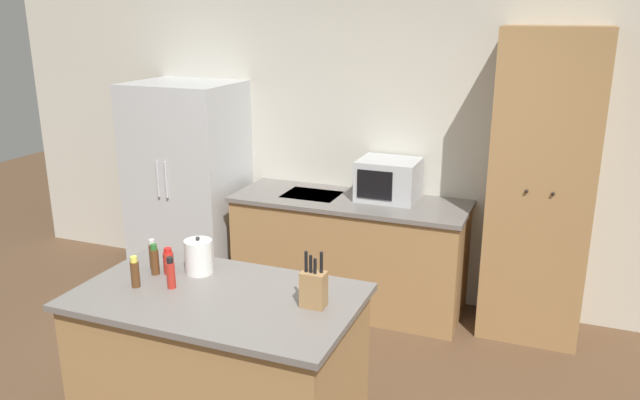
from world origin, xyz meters
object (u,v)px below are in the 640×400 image
Objects in this scene: pantry_cabinet at (541,189)px; microwave at (389,179)px; spice_bottle_pale_salt at (171,274)px; refrigerator at (189,185)px; spice_bottle_short_red at (135,273)px; spice_bottle_amber_oil at (169,262)px; spice_bottle_tall_dark at (153,255)px; spice_bottle_green_herb at (155,260)px; knife_block at (314,288)px; fire_extinguisher at (136,247)px; kettle at (199,257)px.

microwave is at bearing 177.75° from pantry_cabinet.
refrigerator is at bearing 120.68° from spice_bottle_pale_salt.
spice_bottle_pale_salt is at bearing -59.32° from refrigerator.
spice_bottle_short_red is at bearing -162.26° from spice_bottle_pale_salt.
spice_bottle_pale_salt is at bearing -51.62° from spice_bottle_amber_oil.
spice_bottle_tall_dark is 0.99× the size of spice_bottle_green_herb.
pantry_cabinet is 7.65× the size of knife_block.
knife_block reaches higher than spice_bottle_pale_salt.
fire_extinguisher is (-1.62, 2.02, -0.81)m from spice_bottle_short_red.
spice_bottle_amber_oil is at bearing 128.38° from spice_bottle_pale_salt.
pantry_cabinet is 12.89× the size of spice_bottle_pale_salt.
spice_bottle_short_red is 0.22m from spice_bottle_amber_oil.
spice_bottle_amber_oil is 2.59m from fire_extinguisher.
spice_bottle_green_herb is (0.06, -0.06, 0.00)m from spice_bottle_tall_dark.
kettle is at bearing 9.31° from spice_bottle_tall_dark.
refrigerator is 10.16× the size of spice_bottle_short_red.
pantry_cabinet is 2.70m from spice_bottle_tall_dark.
refrigerator is at bearing 115.68° from spice_bottle_short_red.
spice_bottle_short_red is at bearing -172.07° from knife_block.
spice_bottle_amber_oil is (-0.91, 0.08, -0.03)m from knife_block.
spice_bottle_amber_oil is at bearing -47.04° from fire_extinguisher.
spice_bottle_short_red is 0.18m from spice_bottle_green_herb.
spice_bottle_green_herb is at bearing -47.33° from spice_bottle_tall_dark.
refrigerator is 2.03m from kettle.
spice_bottle_pale_salt is (-0.78, -0.08, -0.02)m from knife_block.
spice_bottle_amber_oil is (0.12, -0.03, -0.01)m from spice_bottle_tall_dark.
kettle is at bearing 25.51° from spice_bottle_amber_oil.
spice_bottle_green_herb is at bearing -135.89° from pantry_cabinet.
kettle is 2.65m from fire_extinguisher.
spice_bottle_pale_salt is (0.12, -0.15, 0.01)m from spice_bottle_amber_oil.
refrigerator is 3.83× the size of microwave.
microwave is 2.60× the size of spice_bottle_tall_dark.
knife_block is (0.16, -1.97, -0.05)m from microwave.
spice_bottle_amber_oil is 0.20m from spice_bottle_pale_salt.
microwave is 2.09m from spice_bottle_green_herb.
refrigerator is 4.23× the size of fire_extinguisher.
pantry_cabinet is 12.63× the size of spice_bottle_tall_dark.
pantry_cabinet is at bearing 46.77° from spice_bottle_short_red.
kettle is (0.15, 0.07, 0.03)m from spice_bottle_amber_oil.
refrigerator is 11.57× the size of spice_bottle_amber_oil.
spice_bottle_green_herb is at bearing 147.64° from spice_bottle_pale_salt.
kettle is (-0.59, -1.81, -0.05)m from microwave.
kettle reaches higher than spice_bottle_pale_salt.
refrigerator is 2.01m from spice_bottle_amber_oil.
kettle reaches higher than spice_bottle_short_red.
spice_bottle_pale_salt is (-0.62, -2.04, -0.07)m from microwave.
spice_bottle_tall_dark is 0.09m from spice_bottle_green_herb.
pantry_cabinet is 10.29× the size of kettle.
microwave is 2.12× the size of kettle.
fire_extinguisher is at bearing 174.93° from refrigerator.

